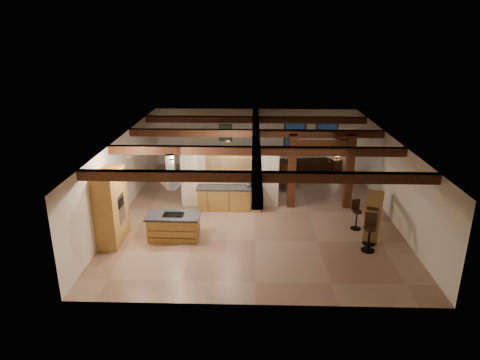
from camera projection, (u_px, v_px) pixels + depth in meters
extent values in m
plane|color=tan|center=(255.00, 211.00, 16.52)|extent=(12.00, 12.00, 0.00)
plane|color=silver|center=(255.00, 137.00, 21.70)|extent=(10.00, 0.00, 10.00)
plane|color=silver|center=(257.00, 254.00, 10.38)|extent=(10.00, 0.00, 10.00)
plane|color=silver|center=(124.00, 174.00, 16.18)|extent=(0.00, 12.00, 12.00)
plane|color=silver|center=(390.00, 177.00, 15.89)|extent=(0.00, 12.00, 12.00)
plane|color=#3C2413|center=(256.00, 138.00, 15.56)|extent=(12.00, 12.00, 0.00)
cube|color=#361D0D|center=(257.00, 177.00, 11.83)|extent=(10.00, 0.25, 0.28)
cube|color=#361D0D|center=(256.00, 151.00, 14.38)|extent=(10.00, 0.25, 0.28)
cube|color=#361D0D|center=(256.00, 133.00, 16.83)|extent=(10.00, 0.25, 0.28)
cube|color=#361D0D|center=(256.00, 120.00, 19.38)|extent=(10.00, 0.25, 0.28)
cube|color=#361D0D|center=(256.00, 141.00, 15.60)|extent=(0.28, 12.00, 0.28)
cube|color=#361D0D|center=(292.00, 171.00, 16.47)|extent=(0.30, 0.30, 2.90)
cube|color=#361D0D|center=(349.00, 172.00, 16.41)|extent=(0.30, 0.30, 2.90)
cube|color=#361D0D|center=(322.00, 143.00, 16.06)|extent=(2.50, 0.28, 0.28)
cube|color=silver|center=(230.00, 179.00, 16.65)|extent=(3.80, 0.18, 2.20)
cube|color=#AD8237|center=(111.00, 207.00, 13.80)|extent=(0.64, 1.60, 2.40)
cube|color=silver|center=(121.00, 208.00, 13.81)|extent=(0.06, 0.62, 0.95)
cube|color=black|center=(121.00, 203.00, 13.74)|extent=(0.01, 0.50, 0.28)
cube|color=#AD8237|center=(229.00, 199.00, 16.51)|extent=(2.40, 0.60, 0.86)
cube|color=black|center=(229.00, 188.00, 16.35)|extent=(2.50, 0.66, 0.08)
cube|color=#AD8237|center=(229.00, 162.00, 16.23)|extent=(1.80, 0.34, 0.95)
cube|color=silver|center=(229.00, 164.00, 16.06)|extent=(1.74, 0.02, 0.90)
pyramid|color=silver|center=(172.00, 190.00, 13.77)|extent=(1.10, 1.10, 0.45)
cube|color=silver|center=(170.00, 166.00, 13.50)|extent=(0.26, 0.22, 0.73)
cube|color=#361D0D|center=(295.00, 137.00, 21.57)|extent=(1.10, 0.05, 1.70)
cube|color=black|center=(295.00, 137.00, 21.54)|extent=(0.95, 0.02, 1.55)
cube|color=#361D0D|center=(326.00, 137.00, 21.52)|extent=(1.10, 0.05, 1.70)
cube|color=black|center=(327.00, 137.00, 21.49)|extent=(0.95, 0.02, 1.55)
cube|color=#361D0D|center=(225.00, 133.00, 21.60)|extent=(0.65, 0.04, 0.85)
cube|color=#225133|center=(225.00, 133.00, 21.58)|extent=(0.55, 0.01, 0.75)
cylinder|color=silver|center=(171.00, 160.00, 13.00)|extent=(0.16, 0.16, 0.03)
cylinder|color=silver|center=(228.00, 142.00, 15.12)|extent=(0.16, 0.16, 0.03)
cylinder|color=silver|center=(128.00, 157.00, 13.32)|extent=(0.16, 0.16, 0.03)
cube|color=#AD8237|center=(174.00, 228.00, 14.21)|extent=(1.66, 0.86, 0.78)
cube|color=black|center=(173.00, 216.00, 14.07)|extent=(1.77, 0.98, 0.07)
cube|color=black|center=(173.00, 215.00, 14.05)|extent=(0.69, 0.47, 0.02)
imported|color=#421910|center=(269.00, 179.00, 18.94)|extent=(2.20, 1.49, 0.71)
imported|color=black|center=(309.00, 163.00, 21.36)|extent=(2.35, 1.24, 0.65)
imported|color=#B1B1B6|center=(253.00, 184.00, 16.28)|extent=(0.47, 0.40, 0.22)
cube|color=#AD8237|center=(375.00, 201.00, 14.54)|extent=(1.19, 2.20, 0.06)
cube|color=#AD8237|center=(371.00, 228.00, 13.87)|extent=(0.49, 0.26, 1.07)
cube|color=#AD8237|center=(375.00, 206.00, 15.57)|extent=(0.49, 0.26, 1.07)
cube|color=#361D0D|center=(336.00, 164.00, 21.26)|extent=(0.54, 0.54, 0.56)
cylinder|color=black|center=(337.00, 157.00, 21.14)|extent=(0.07, 0.07, 0.18)
cone|color=#FFD299|center=(337.00, 154.00, 21.08)|extent=(0.31, 0.31, 0.20)
cylinder|color=black|center=(371.00, 222.00, 13.70)|extent=(0.38, 0.38, 0.07)
cube|color=black|center=(372.00, 213.00, 13.78)|extent=(0.35, 0.17, 0.43)
cylinder|color=black|center=(370.00, 233.00, 13.83)|extent=(0.06, 0.06, 0.74)
cylinder|color=black|center=(369.00, 243.00, 13.95)|extent=(0.43, 0.43, 0.03)
cylinder|color=black|center=(370.00, 229.00, 13.27)|extent=(0.39, 0.39, 0.08)
cube|color=black|center=(371.00, 219.00, 13.35)|extent=(0.36, 0.15, 0.43)
cylinder|color=black|center=(369.00, 240.00, 13.39)|extent=(0.06, 0.06, 0.75)
cylinder|color=black|center=(367.00, 250.00, 13.52)|extent=(0.43, 0.43, 0.03)
cylinder|color=black|center=(357.00, 212.00, 14.79)|extent=(0.33, 0.33, 0.06)
cube|color=black|center=(356.00, 204.00, 14.86)|extent=(0.31, 0.12, 0.37)
cylinder|color=black|center=(356.00, 220.00, 14.90)|extent=(0.06, 0.06, 0.64)
cylinder|color=black|center=(355.00, 228.00, 15.00)|extent=(0.37, 0.37, 0.03)
cube|color=#361D0D|center=(258.00, 184.00, 18.19)|extent=(0.47, 0.47, 0.06)
cube|color=#361D0D|center=(257.00, 174.00, 18.25)|extent=(0.40, 0.13, 0.71)
cylinder|color=#361D0D|center=(255.00, 190.00, 18.08)|extent=(0.05, 0.05, 0.40)
cylinder|color=#361D0D|center=(262.00, 190.00, 18.14)|extent=(0.05, 0.05, 0.40)
cylinder|color=#361D0D|center=(253.00, 188.00, 18.38)|extent=(0.05, 0.05, 0.40)
cylinder|color=#361D0D|center=(260.00, 187.00, 18.44)|extent=(0.05, 0.05, 0.40)
cube|color=#361D0D|center=(251.00, 174.00, 19.41)|extent=(0.47, 0.47, 0.06)
cube|color=#361D0D|center=(252.00, 168.00, 19.11)|extent=(0.40, 0.13, 0.71)
cylinder|color=#361D0D|center=(254.00, 177.00, 19.66)|extent=(0.05, 0.05, 0.40)
cylinder|color=#361D0D|center=(247.00, 178.00, 19.60)|extent=(0.05, 0.05, 0.40)
cylinder|color=#361D0D|center=(255.00, 180.00, 19.36)|extent=(0.05, 0.05, 0.40)
cylinder|color=#361D0D|center=(248.00, 180.00, 19.31)|extent=(0.05, 0.05, 0.40)
cube|color=#361D0D|center=(273.00, 183.00, 18.31)|extent=(0.47, 0.47, 0.06)
cube|color=#361D0D|center=(272.00, 173.00, 18.38)|extent=(0.40, 0.13, 0.71)
cylinder|color=#361D0D|center=(270.00, 189.00, 18.21)|extent=(0.05, 0.05, 0.40)
cylinder|color=#361D0D|center=(277.00, 189.00, 18.26)|extent=(0.05, 0.05, 0.40)
cylinder|color=#361D0D|center=(268.00, 186.00, 18.50)|extent=(0.05, 0.05, 0.40)
cylinder|color=#361D0D|center=(275.00, 186.00, 18.56)|extent=(0.05, 0.05, 0.40)
cube|color=#361D0D|center=(265.00, 173.00, 19.53)|extent=(0.47, 0.47, 0.06)
cube|color=#361D0D|center=(266.00, 167.00, 19.23)|extent=(0.40, 0.13, 0.71)
cylinder|color=#361D0D|center=(267.00, 176.00, 19.78)|extent=(0.05, 0.05, 0.40)
cylinder|color=#361D0D|center=(261.00, 177.00, 19.72)|extent=(0.05, 0.05, 0.40)
cylinder|color=#361D0D|center=(269.00, 179.00, 19.48)|extent=(0.05, 0.05, 0.40)
cylinder|color=#361D0D|center=(262.00, 179.00, 19.43)|extent=(0.05, 0.05, 0.40)
cube|color=#361D0D|center=(287.00, 182.00, 18.43)|extent=(0.47, 0.47, 0.06)
cube|color=#361D0D|center=(286.00, 172.00, 18.50)|extent=(0.40, 0.13, 0.71)
cylinder|color=#361D0D|center=(285.00, 188.00, 18.33)|extent=(0.05, 0.05, 0.40)
cylinder|color=#361D0D|center=(292.00, 187.00, 18.38)|extent=(0.05, 0.05, 0.40)
cylinder|color=#361D0D|center=(283.00, 185.00, 18.62)|extent=(0.05, 0.05, 0.40)
cylinder|color=#361D0D|center=(290.00, 185.00, 18.68)|extent=(0.05, 0.05, 0.40)
cube|color=#361D0D|center=(279.00, 172.00, 19.65)|extent=(0.47, 0.47, 0.06)
cube|color=#361D0D|center=(280.00, 166.00, 19.35)|extent=(0.40, 0.13, 0.71)
cylinder|color=#361D0D|center=(281.00, 176.00, 19.90)|extent=(0.05, 0.05, 0.40)
cylinder|color=#361D0D|center=(275.00, 176.00, 19.84)|extent=(0.05, 0.05, 0.40)
cylinder|color=#361D0D|center=(283.00, 178.00, 19.61)|extent=(0.05, 0.05, 0.40)
cylinder|color=#361D0D|center=(276.00, 178.00, 19.55)|extent=(0.05, 0.05, 0.40)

